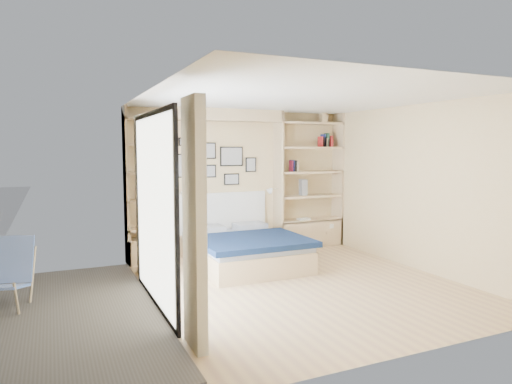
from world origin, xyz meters
name	(u,v)px	position (x,y,z in m)	size (l,w,h in m)	color
ground	(302,284)	(0.00, 0.00, 0.00)	(4.50, 4.50, 0.00)	tan
room_shell	(234,196)	(-0.39, 1.52, 1.08)	(4.50, 4.50, 4.50)	#D3B784
bed	(244,249)	(-0.32, 1.26, 0.27)	(1.63, 1.99, 1.07)	tan
photo_gallery	(215,162)	(-0.45, 2.22, 1.60)	(1.48, 0.02, 0.82)	black
reading_lamps	(228,192)	(-0.30, 2.00, 1.10)	(1.92, 0.12, 0.15)	silver
shelf_decor	(296,156)	(1.06, 2.07, 1.70)	(3.51, 0.23, 2.03)	#97223F
deck_chair	(7,274)	(-3.56, 0.64, 0.39)	(0.67, 0.90, 0.81)	tan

